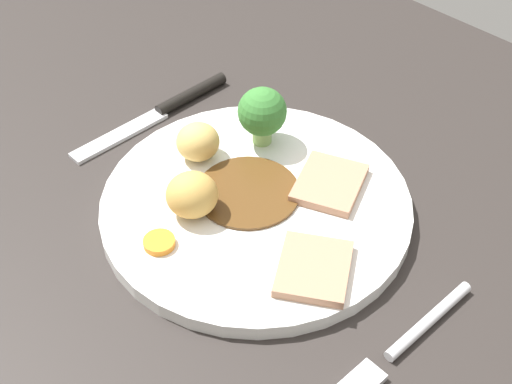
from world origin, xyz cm
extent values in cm
cube|color=#2B2623|center=(0.00, 0.00, 1.80)|extent=(120.00, 84.00, 3.60)
cylinder|color=white|center=(2.29, -2.54, 4.30)|extent=(26.75, 26.75, 1.40)
cylinder|color=#563819|center=(3.41, -2.69, 5.15)|extent=(9.03, 9.03, 0.30)
cube|color=tan|center=(-6.50, 0.15, 5.40)|extent=(8.02, 8.30, 0.80)
cube|color=tan|center=(-1.07, -8.24, 5.40)|extent=(7.45, 8.04, 0.80)
ellipsoid|color=#D8B260|center=(10.03, -2.98, 6.75)|extent=(5.36, 5.39, 3.50)
ellipsoid|color=tan|center=(5.12, 2.12, 6.96)|extent=(5.92, 5.97, 3.93)
cylinder|color=orange|center=(4.25, 6.58, 5.29)|extent=(2.60, 2.60, 0.58)
cylinder|color=#8CB766|center=(7.43, -8.57, 5.95)|extent=(1.78, 1.78, 1.89)
sphere|color=#387A33|center=(7.43, -8.57, 8.47)|extent=(4.50, 4.50, 4.50)
cylinder|color=silver|center=(-15.32, -3.16, 4.05)|extent=(1.30, 9.53, 0.90)
cylinder|color=black|center=(18.50, -9.59, 4.20)|extent=(1.57, 8.54, 1.20)
cube|color=silver|center=(18.89, -0.60, 3.80)|extent=(2.16, 10.56, 0.40)
camera|label=1|loc=(-29.63, 29.93, 49.61)|focal=52.28mm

